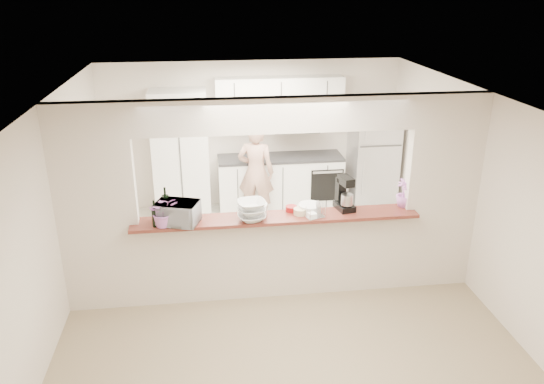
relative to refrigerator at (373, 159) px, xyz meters
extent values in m
plane|color=tan|center=(-2.05, -2.65, -0.85)|extent=(6.00, 6.00, 0.00)
cube|color=beige|center=(-2.05, -1.10, -0.84)|extent=(5.00, 2.90, 0.01)
cube|color=beige|center=(-4.10, -2.65, 0.40)|extent=(0.90, 0.15, 2.50)
cube|color=beige|center=(0.00, -2.65, 0.40)|extent=(0.90, 0.15, 2.50)
cube|color=beige|center=(-2.05, -2.65, 1.45)|extent=(3.20, 0.15, 0.40)
cube|color=beige|center=(-2.05, -2.65, -0.32)|extent=(3.20, 0.15, 1.05)
cube|color=brown|center=(-2.05, -2.70, 0.22)|extent=(3.40, 0.38, 0.04)
cube|color=white|center=(-3.25, 0.05, 0.20)|extent=(0.90, 0.60, 2.10)
cube|color=white|center=(-1.60, 0.05, -0.40)|extent=(2.10, 0.60, 0.90)
cube|color=#313134|center=(-1.60, 0.05, 0.07)|extent=(2.10, 0.62, 0.04)
cube|color=white|center=(-1.60, 0.18, 1.02)|extent=(2.10, 0.35, 0.75)
cube|color=black|center=(-1.35, 0.07, 0.59)|extent=(0.75, 0.45, 0.12)
cube|color=black|center=(-0.85, -0.25, -0.35)|extent=(0.55, 0.02, 0.55)
cube|color=silver|center=(0.00, 0.00, 0.00)|extent=(0.75, 0.70, 1.70)
imported|color=#CF6DBA|center=(-3.35, -2.80, 0.42)|extent=(0.38, 0.34, 0.36)
cylinder|color=black|center=(-3.34, -2.58, 0.38)|extent=(0.08, 0.08, 0.29)
cylinder|color=black|center=(-3.34, -2.58, 0.57)|extent=(0.03, 0.03, 0.10)
cylinder|color=black|center=(-3.45, -2.80, 0.36)|extent=(0.06, 0.06, 0.24)
cylinder|color=black|center=(-3.45, -2.80, 0.52)|extent=(0.02, 0.02, 0.08)
imported|color=#B0AFB4|center=(-3.20, -2.75, 0.37)|extent=(0.55, 0.46, 0.26)
imported|color=silver|center=(-2.35, -2.78, 0.36)|extent=(0.37, 0.37, 0.24)
cylinder|color=white|center=(-2.30, -2.62, 0.31)|extent=(0.29, 0.29, 0.13)
cylinder|color=white|center=(-2.30, -2.62, 0.37)|extent=(0.30, 0.30, 0.01)
cylinder|color=white|center=(-1.63, -2.62, 0.28)|extent=(0.27, 0.27, 0.09)
cylinder|color=white|center=(-1.63, -2.62, 0.33)|extent=(0.28, 0.28, 0.01)
cylinder|color=maroon|center=(-1.85, -2.57, 0.27)|extent=(0.14, 0.14, 0.06)
cylinder|color=beige|center=(-1.76, -2.68, 0.28)|extent=(0.16, 0.16, 0.07)
cube|color=silver|center=(-1.60, -2.80, 0.25)|extent=(0.24, 0.18, 0.01)
cube|color=white|center=(-1.60, -2.80, 0.28)|extent=(0.11, 0.11, 0.05)
cube|color=black|center=(-1.20, -2.60, 0.28)|extent=(0.24, 0.31, 0.07)
cube|color=black|center=(-1.22, -2.50, 0.46)|extent=(0.14, 0.12, 0.30)
cube|color=black|center=(-1.20, -2.61, 0.62)|extent=(0.17, 0.26, 0.10)
cylinder|color=#B7B7BC|center=(-1.19, -2.66, 0.39)|extent=(0.14, 0.14, 0.13)
imported|color=#C268C1|center=(-0.45, -2.60, 0.42)|extent=(0.26, 0.26, 0.35)
imported|color=tan|center=(-2.06, -0.35, -0.04)|extent=(0.67, 0.53, 1.62)
camera|label=1|loc=(-2.84, -8.37, 2.82)|focal=35.00mm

